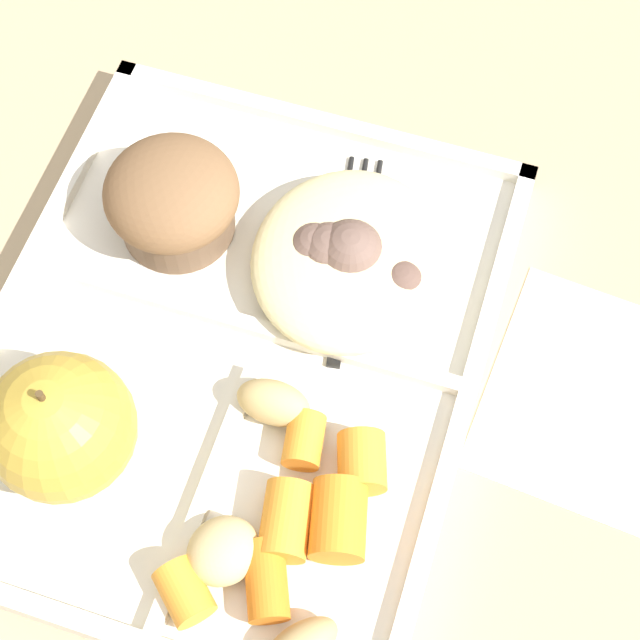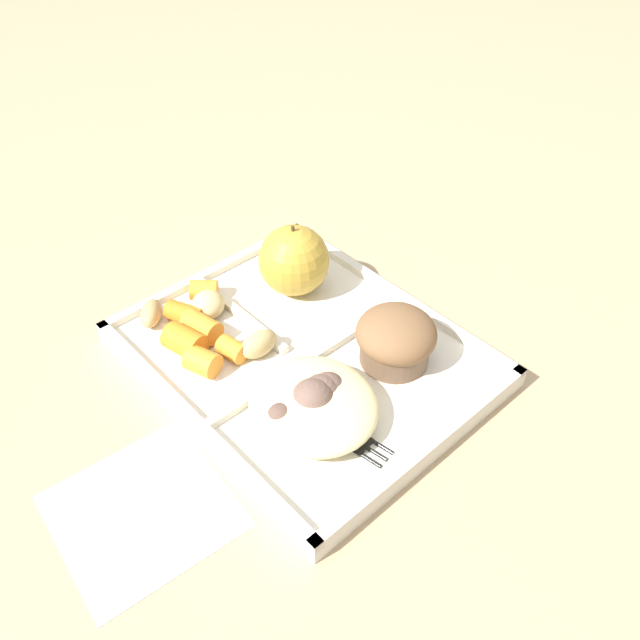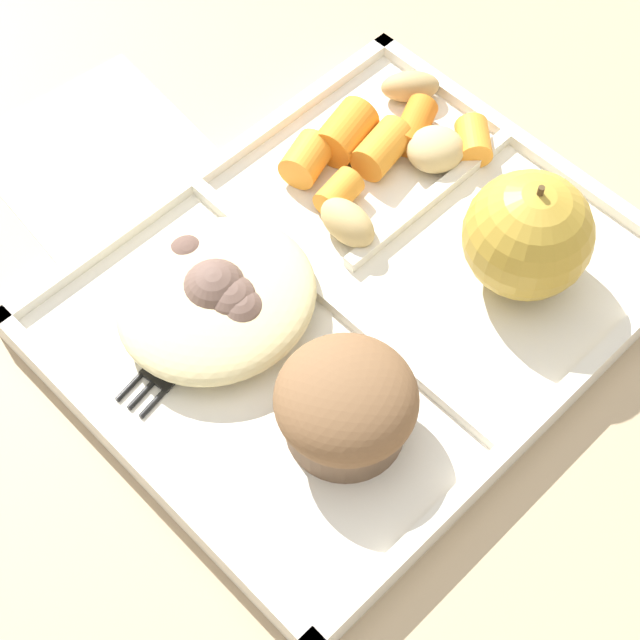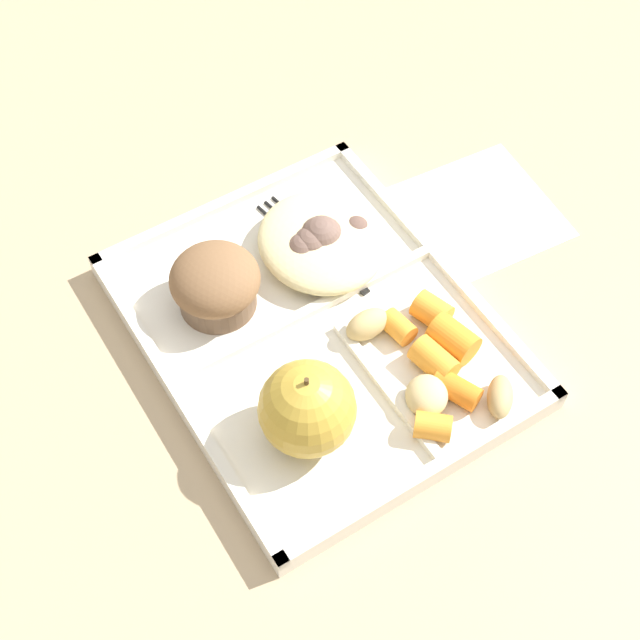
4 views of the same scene
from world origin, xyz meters
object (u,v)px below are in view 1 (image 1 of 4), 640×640
green_apple (61,427)px  bran_muffin (173,199)px  lunch_tray (234,355)px  plastic_fork (353,239)px

green_apple → bran_muffin: bearing=0.0°
lunch_tray → plastic_fork: lunch_tray is taller
lunch_tray → plastic_fork: 0.10m
green_apple → bran_muffin: 0.14m
lunch_tray → bran_muffin: 0.09m
lunch_tray → green_apple: (-0.08, 0.06, 0.04)m
lunch_tray → green_apple: size_ratio=4.09×
bran_muffin → plastic_fork: (0.02, -0.10, -0.03)m
green_apple → bran_muffin: size_ratio=1.06×
lunch_tray → green_apple: green_apple is taller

